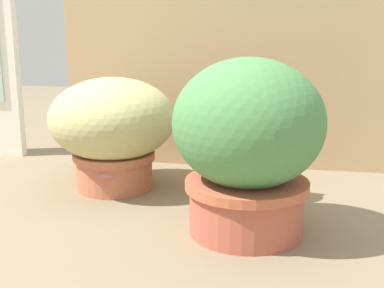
# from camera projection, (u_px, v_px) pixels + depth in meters

# --- Properties ---
(ground_plane) EXTENTS (6.00, 6.00, 0.00)m
(ground_plane) POSITION_uv_depth(u_px,v_px,m) (174.00, 206.00, 1.46)
(ground_plane) COLOR #817057
(cardboard_backdrop) EXTENTS (1.22, 0.03, 1.00)m
(cardboard_backdrop) POSITION_uv_depth(u_px,v_px,m) (223.00, 34.00, 1.80)
(cardboard_backdrop) COLOR tan
(cardboard_backdrop) RESTS_ON ground
(grass_planter) EXTENTS (0.41, 0.41, 0.37)m
(grass_planter) POSITION_uv_depth(u_px,v_px,m) (113.00, 127.00, 1.58)
(grass_planter) COLOR #C16B4C
(grass_planter) RESTS_ON ground
(leafy_planter) EXTENTS (0.38, 0.38, 0.45)m
(leafy_planter) POSITION_uv_depth(u_px,v_px,m) (248.00, 142.00, 1.22)
(leafy_planter) COLOR #B75943
(leafy_planter) RESTS_ON ground
(cat) EXTENTS (0.31, 0.35, 0.32)m
(cat) POSITION_uv_depth(u_px,v_px,m) (232.00, 155.00, 1.56)
(cat) COLOR slate
(cat) RESTS_ON ground
(mushroom_ornament_pink) EXTENTS (0.08, 0.08, 0.11)m
(mushroom_ornament_pink) POSITION_uv_depth(u_px,v_px,m) (108.00, 172.00, 1.52)
(mushroom_ornament_pink) COLOR #EDE9C8
(mushroom_ornament_pink) RESTS_ON ground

